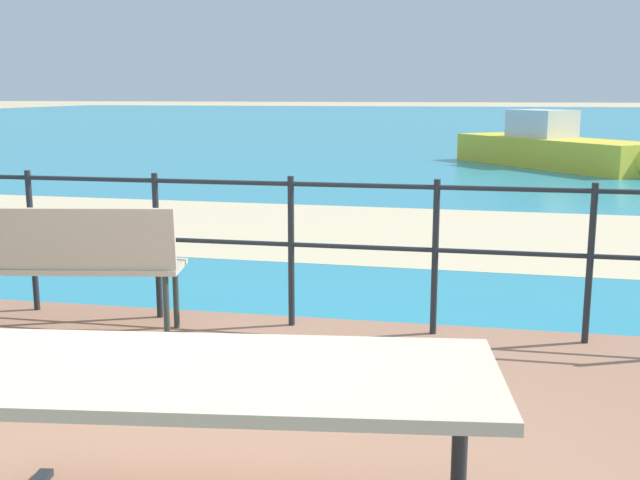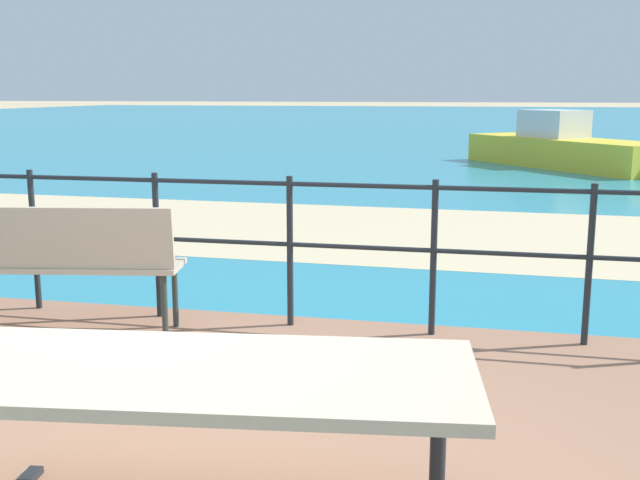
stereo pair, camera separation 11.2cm
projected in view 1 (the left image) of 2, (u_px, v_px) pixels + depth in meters
sea_water at (451, 122)px, 41.56m from camera, size 90.00×90.00×0.01m
beach_strip at (368, 231)px, 9.25m from camera, size 54.08×5.22×0.01m
picnic_table at (195, 425)px, 2.40m from camera, size 2.06×1.65×0.77m
park_bench at (48, 257)px, 4.98m from camera, size 1.77×0.71×0.89m
railing_fence at (291, 235)px, 5.23m from camera, size 5.94×0.04×1.05m
boat_near at (553, 148)px, 16.97m from camera, size 4.24×4.87×1.25m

